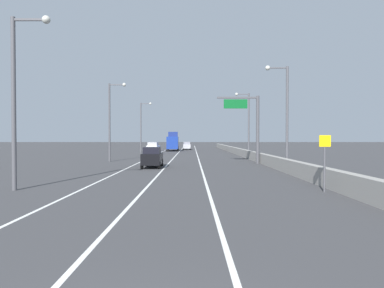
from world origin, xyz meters
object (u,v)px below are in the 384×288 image
object	(u,v)px
lamp_post_left_far	(144,124)
box_truck	(174,142)
lamp_post_left_near	(20,90)
lamp_post_right_second	(286,109)
car_silver_1	(188,146)
speed_advisory_sign	(326,159)
car_white_0	(155,148)
lamp_post_left_mid	(113,116)
car_black_2	(154,157)
lamp_post_right_third	(248,120)
overhead_sign_gantry	(252,121)

from	to	relation	value
lamp_post_left_far	box_truck	bearing A→B (deg)	65.55
lamp_post_left_near	lamp_post_left_far	world-z (taller)	same
lamp_post_right_second	car_silver_1	size ratio (longest dim) A/B	2.17
speed_advisory_sign	car_white_0	world-z (taller)	speed_advisory_sign
lamp_post_right_second	car_silver_1	distance (m)	51.12
lamp_post_left_far	box_truck	size ratio (longest dim) A/B	1.19
lamp_post_right_second	lamp_post_left_mid	distance (m)	20.57
car_white_0	box_truck	distance (m)	13.62
lamp_post_left_near	car_black_2	world-z (taller)	lamp_post_left_near
car_silver_1	box_truck	size ratio (longest dim) A/B	0.55
lamp_post_left_far	box_truck	distance (m)	12.75
lamp_post_right_third	lamp_post_left_near	world-z (taller)	same
speed_advisory_sign	box_truck	size ratio (longest dim) A/B	0.38
lamp_post_right_third	box_truck	world-z (taller)	lamp_post_right_third
lamp_post_left_mid	lamp_post_left_far	xyz separation A→B (m)	(0.40, 22.23, 0.00)
speed_advisory_sign	lamp_post_right_second	xyz separation A→B (m)	(1.47, 13.15, 3.71)
speed_advisory_sign	lamp_post_right_third	bearing A→B (deg)	88.02
lamp_post_left_mid	box_truck	bearing A→B (deg)	80.70
overhead_sign_gantry	lamp_post_left_mid	size ratio (longest dim) A/B	0.79
lamp_post_left_mid	lamp_post_left_near	bearing A→B (deg)	-89.28
overhead_sign_gantry	lamp_post_left_far	bearing A→B (deg)	121.75
lamp_post_right_third	lamp_post_left_near	bearing A→B (deg)	-119.38
lamp_post_left_near	lamp_post_left_far	distance (m)	44.46
overhead_sign_gantry	car_white_0	bearing A→B (deg)	120.04
overhead_sign_gantry	lamp_post_left_near	size ratio (longest dim) A/B	0.79
car_white_0	car_black_2	world-z (taller)	car_white_0
speed_advisory_sign	lamp_post_left_near	bearing A→B (deg)	177.80
lamp_post_right_second	car_silver_1	world-z (taller)	lamp_post_right_second
speed_advisory_sign	lamp_post_left_mid	world-z (taller)	lamp_post_left_mid
lamp_post_left_far	car_white_0	size ratio (longest dim) A/B	2.23
speed_advisory_sign	box_truck	distance (m)	57.33
speed_advisory_sign	car_black_2	world-z (taller)	speed_advisory_sign
lamp_post_left_near	lamp_post_left_mid	xyz separation A→B (m)	(-0.28, 22.23, 0.00)
lamp_post_left_near	car_silver_1	xyz separation A→B (m)	(8.20, 62.52, -4.52)
lamp_post_right_second	lamp_post_left_near	bearing A→B (deg)	-144.96
speed_advisory_sign	lamp_post_left_far	distance (m)	48.08
lamp_post_right_third	car_white_0	bearing A→B (deg)	143.27
car_silver_1	car_black_2	distance (m)	48.50
lamp_post_left_far	lamp_post_right_second	bearing A→B (deg)	-60.95
car_black_2	lamp_post_left_far	bearing A→B (deg)	100.20
lamp_post_right_third	lamp_post_left_near	distance (m)	35.63
lamp_post_left_mid	car_black_2	size ratio (longest dim) A/B	2.21
overhead_sign_gantry	car_silver_1	xyz separation A→B (m)	(-7.74, 43.64, -3.78)
overhead_sign_gantry	lamp_post_left_mid	bearing A→B (deg)	168.36
car_white_0	car_silver_1	world-z (taller)	car_white_0
lamp_post_right_second	box_truck	size ratio (longest dim) A/B	1.19
lamp_post_left_mid	box_truck	world-z (taller)	lamp_post_left_mid
speed_advisory_sign	lamp_post_left_mid	bearing A→B (deg)	126.09
lamp_post_right_second	car_black_2	size ratio (longest dim) A/B	2.21
lamp_post_right_third	overhead_sign_gantry	bearing A→B (deg)	-97.20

